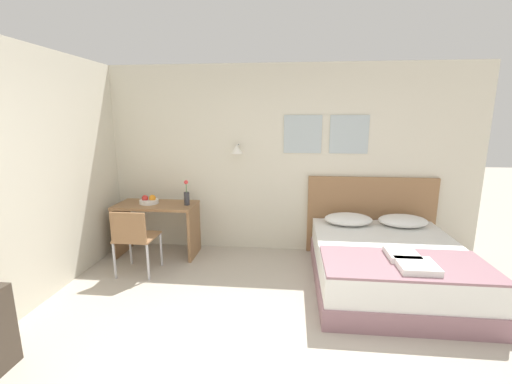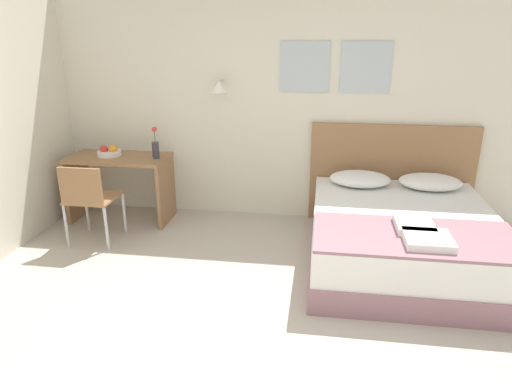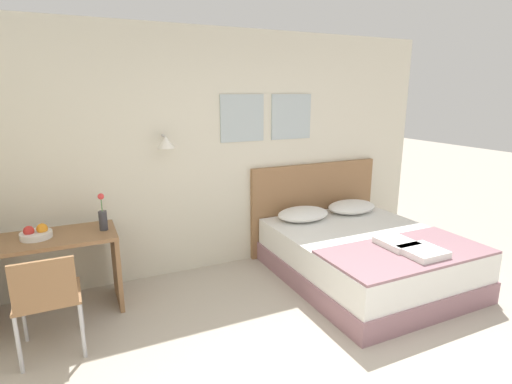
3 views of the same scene
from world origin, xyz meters
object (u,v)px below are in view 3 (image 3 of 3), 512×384
headboard (314,206)px  desk_chair (47,295)px  fruit_bowl (36,234)px  pillow_right (352,207)px  folded_towel_near_foot (396,243)px  folded_towel_mid_bed (423,252)px  throw_blanket (407,252)px  pillow_left (303,214)px  bed (365,257)px  desk (53,261)px  flower_vase (103,217)px

headboard → desk_chair: (-3.03, -1.03, -0.04)m
desk_chair → fruit_bowl: (-0.07, 0.69, 0.27)m
pillow_right → folded_towel_near_foot: size_ratio=1.75×
folded_towel_mid_bed → desk_chair: desk_chair is taller
pillow_right → desk_chair: (-3.39, -0.73, -0.08)m
headboard → throw_blanket: bearing=-90.0°
pillow_left → folded_towel_near_foot: pillow_left is taller
folded_towel_near_foot → desk_chair: 3.06m
headboard → folded_towel_mid_bed: bearing=-88.2°
bed → pillow_right: size_ratio=3.10×
desk → folded_towel_near_foot: bearing=-19.8°
desk_chair → flower_vase: size_ratio=2.42×
flower_vase → desk_chair: bearing=-125.8°
pillow_left → throw_blanket: pillow_left is taller
fruit_bowl → headboard: bearing=6.3°
pillow_left → folded_towel_near_foot: 1.19m
bed → desk_chair: desk_chair is taller
throw_blanket → flower_vase: size_ratio=4.60×
desk → desk_chair: (-0.03, -0.68, 0.00)m
bed → throw_blanket: (0.00, -0.57, 0.27)m
fruit_bowl → desk_chair: bearing=-83.8°
pillow_left → throw_blanket: (0.35, -1.27, -0.06)m
folded_towel_mid_bed → desk_chair: size_ratio=0.41×
folded_towel_near_foot → flower_vase: bearing=157.4°
pillow_left → pillow_right: 0.71m
throw_blanket → desk_chair: size_ratio=1.90×
throw_blanket → folded_towel_mid_bed: folded_towel_mid_bed is taller
folded_towel_mid_bed → desk: (-3.06, 1.35, -0.06)m
throw_blanket → pillow_left: bearing=105.6°
folded_towel_mid_bed → fruit_bowl: fruit_bowl is taller
headboard → bed: bearing=-90.0°
pillow_right → folded_towel_mid_bed: bearing=-102.1°
pillow_right → fruit_bowl: fruit_bowl is taller
bed → flower_vase: (-2.56, 0.64, 0.62)m
pillow_right → desk: (-3.36, -0.05, -0.08)m
headboard → folded_towel_near_foot: headboard is taller
throw_blanket → bed: bearing=90.0°
throw_blanket → desk_chair: 3.08m
throw_blanket → folded_towel_mid_bed: (0.05, -0.14, 0.04)m
fruit_bowl → bed: bearing=-12.0°
folded_towel_mid_bed → desk_chair: (-3.09, 0.68, -0.06)m
folded_towel_near_foot → desk: bearing=160.2°
pillow_left → folded_towel_mid_bed: pillow_left is taller
folded_towel_near_foot → folded_towel_mid_bed: same height
folded_towel_mid_bed → desk_chair: bearing=167.6°
bed → fruit_bowl: bearing=168.0°
fruit_bowl → throw_blanket: bearing=-21.6°
pillow_left → flower_vase: bearing=-178.3°
pillow_right → flower_vase: bearing=-178.7°
fruit_bowl → flower_vase: bearing=-2.5°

